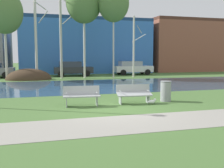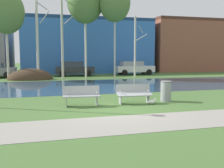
{
  "view_description": "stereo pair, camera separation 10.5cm",
  "coord_description": "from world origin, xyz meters",
  "views": [
    {
      "loc": [
        -2.84,
        -9.99,
        2.2
      ],
      "look_at": [
        0.22,
        1.22,
        0.91
      ],
      "focal_mm": 41.3,
      "sensor_mm": 36.0,
      "label": 1
    },
    {
      "loc": [
        -2.73,
        -10.02,
        2.2
      ],
      "look_at": [
        0.22,
        1.22,
        0.91
      ],
      "focal_mm": 41.3,
      "sensor_mm": 36.0,
      "label": 2
    }
  ],
  "objects": [
    {
      "name": "birch_center_left",
      "position": [
        -0.97,
        15.22,
        4.61
      ],
      "size": [
        1.47,
        2.5,
        9.04
      ],
      "color": "#BCB7A8",
      "rests_on": "ground"
    },
    {
      "name": "birch_center_right",
      "position": [
        3.79,
        13.76,
        7.04
      ],
      "size": [
        2.92,
        2.92,
        9.05
      ],
      "color": "beige",
      "rests_on": "ground"
    },
    {
      "name": "parked_hatch_third_white",
      "position": [
        7.22,
        17.97,
        0.81
      ],
      "size": [
        4.41,
        2.01,
        1.55
      ],
      "color": "silver",
      "rests_on": "ground"
    },
    {
      "name": "seagull",
      "position": [
        1.92,
        0.59,
        0.13
      ],
      "size": [
        0.45,
        0.17,
        0.26
      ],
      "color": "white",
      "rests_on": "ground"
    },
    {
      "name": "soil_mound",
      "position": [
        -4.01,
        14.74,
        0.0
      ],
      "size": [
        4.1,
        2.76,
        2.02
      ],
      "primitive_type": "ellipsoid",
      "color": "#423021",
      "rests_on": "ground"
    },
    {
      "name": "ground_plane",
      "position": [
        0.0,
        10.0,
        0.0
      ],
      "size": [
        120.0,
        120.0,
        0.0
      ],
      "primitive_type": "plane",
      "color": "#476B33"
    },
    {
      "name": "bench_right",
      "position": [
        1.21,
        1.02,
        0.47
      ],
      "size": [
        1.64,
        0.69,
        0.87
      ],
      "color": "#9EA0A3",
      "rests_on": "ground"
    },
    {
      "name": "birch_left",
      "position": [
        -3.26,
        14.87,
        4.23
      ],
      "size": [
        1.28,
        2.13,
        8.28
      ],
      "color": "beige",
      "rests_on": "ground"
    },
    {
      "name": "parked_sedan_second_dark",
      "position": [
        0.33,
        17.76,
        0.81
      ],
      "size": [
        4.11,
        2.0,
        1.56
      ],
      "color": "#282B30",
      "rests_on": "ground"
    },
    {
      "name": "trash_bin",
      "position": [
        2.88,
        1.16,
        0.51
      ],
      "size": [
        0.53,
        0.53,
        0.98
      ],
      "color": "gray",
      "rests_on": "ground"
    },
    {
      "name": "birch_far_left",
      "position": [
        -5.92,
        15.13,
        6.04
      ],
      "size": [
        3.25,
        3.25,
        8.01
      ],
      "color": "#BCB7A8",
      "rests_on": "ground"
    },
    {
      "name": "river_band",
      "position": [
        0.0,
        8.49,
        0.0
      ],
      "size": [
        80.0,
        8.67,
        0.01
      ],
      "primitive_type": "cube",
      "color": "#33516B",
      "rests_on": "ground"
    },
    {
      "name": "paved_path_strip",
      "position": [
        0.0,
        -2.28,
        0.01
      ],
      "size": [
        60.0,
        2.21,
        0.01
      ],
      "primitive_type": "cube",
      "color": "gray",
      "rests_on": "ground"
    },
    {
      "name": "birch_center",
      "position": [
        1.2,
        14.97,
        7.27
      ],
      "size": [
        3.42,
        3.42,
        9.34
      ],
      "color": "beige",
      "rests_on": "ground"
    },
    {
      "name": "bench_left",
      "position": [
        -1.2,
        1.02,
        0.47
      ],
      "size": [
        1.64,
        0.69,
        0.87
      ],
      "color": "#9EA0A3",
      "rests_on": "ground"
    },
    {
      "name": "building_blue_store",
      "position": [
        2.75,
        24.86,
        3.41
      ],
      "size": [
        16.15,
        9.13,
        6.82
      ],
      "color": "#3870C6",
      "rests_on": "ground"
    },
    {
      "name": "birch_right",
      "position": [
        6.21,
        14.72,
        3.13
      ],
      "size": [
        1.33,
        2.05,
        6.13
      ],
      "color": "beige",
      "rests_on": "ground"
    },
    {
      "name": "building_brick_low",
      "position": [
        19.65,
        23.52,
        3.58
      ],
      "size": [
        16.24,
        6.81,
        7.16
      ],
      "color": "brown",
      "rests_on": "ground"
    }
  ]
}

